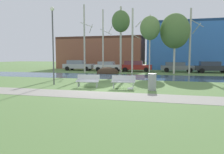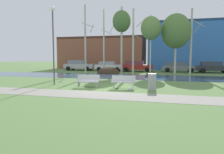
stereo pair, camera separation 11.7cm
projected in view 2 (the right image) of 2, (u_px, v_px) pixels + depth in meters
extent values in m
plane|color=#5B7F42|center=(131.00, 76.00, 24.13)|extent=(120.00, 120.00, 0.00)
cube|color=gray|center=(91.00, 95.00, 12.34)|extent=(60.00, 2.30, 0.01)
cube|color=#33516B|center=(129.00, 77.00, 23.22)|extent=(80.00, 6.07, 0.01)
ellipsoid|color=#423021|center=(108.00, 73.00, 28.05)|extent=(2.86, 2.60, 1.61)
cube|color=silver|center=(88.00, 81.00, 15.25)|extent=(1.64, 0.65, 0.18)
cube|color=silver|center=(89.00, 77.00, 15.50)|extent=(1.60, 0.26, 0.40)
cube|color=silver|center=(79.00, 84.00, 15.43)|extent=(0.09, 0.43, 0.45)
cube|color=silver|center=(97.00, 84.00, 15.23)|extent=(0.09, 0.43, 0.45)
cylinder|color=silver|center=(78.00, 79.00, 15.36)|extent=(0.07, 0.28, 0.04)
cylinder|color=silver|center=(97.00, 79.00, 15.15)|extent=(0.07, 0.28, 0.04)
cube|color=silver|center=(123.00, 82.00, 14.57)|extent=(1.64, 0.66, 0.05)
cube|color=silver|center=(124.00, 78.00, 14.83)|extent=(1.60, 0.26, 0.40)
cube|color=silver|center=(114.00, 85.00, 14.76)|extent=(0.09, 0.43, 0.45)
cube|color=silver|center=(133.00, 85.00, 14.55)|extent=(0.09, 0.43, 0.45)
cylinder|color=silver|center=(113.00, 80.00, 14.68)|extent=(0.07, 0.28, 0.04)
cylinder|color=silver|center=(133.00, 80.00, 14.48)|extent=(0.07, 0.28, 0.04)
cylinder|color=#999B9E|center=(152.00, 82.00, 13.84)|extent=(0.53, 0.53, 1.06)
torus|color=#5B5D5E|center=(152.00, 74.00, 13.79)|extent=(0.55, 0.55, 0.04)
ellipsoid|color=white|center=(130.00, 89.00, 13.78)|extent=(0.37, 0.17, 0.17)
sphere|color=white|center=(132.00, 88.00, 13.73)|extent=(0.12, 0.12, 0.12)
cone|color=gold|center=(133.00, 88.00, 13.71)|extent=(0.07, 0.04, 0.04)
cylinder|color=gold|center=(130.00, 90.00, 13.75)|extent=(0.01, 0.01, 0.10)
cylinder|color=gold|center=(130.00, 90.00, 13.81)|extent=(0.01, 0.01, 0.10)
cylinder|color=#4C4C51|center=(53.00, 48.00, 16.50)|extent=(0.10, 0.10, 5.51)
sphere|color=white|center=(52.00, 9.00, 16.23)|extent=(0.32, 0.32, 0.32)
cylinder|color=beige|center=(85.00, 39.00, 29.04)|extent=(0.22, 0.22, 8.90)
cylinder|color=beige|center=(92.00, 29.00, 29.20)|extent=(0.97, 1.37, 0.97)
cylinder|color=beige|center=(88.00, 25.00, 28.11)|extent=(1.28, 1.25, 0.56)
cylinder|color=beige|center=(104.00, 41.00, 28.72)|extent=(0.19, 0.19, 8.22)
cylinder|color=beige|center=(111.00, 29.00, 28.90)|extent=(1.13, 1.62, 1.00)
cylinder|color=beige|center=(107.00, 32.00, 27.86)|extent=(1.21, 1.18, 0.66)
cylinder|color=beige|center=(122.00, 40.00, 28.30)|extent=(0.25, 0.25, 8.51)
ellipsoid|color=#4C7038|center=(122.00, 21.00, 28.08)|extent=(2.32, 2.32, 2.78)
cylinder|color=beige|center=(133.00, 41.00, 27.30)|extent=(0.23, 0.23, 8.06)
cylinder|color=beige|center=(139.00, 24.00, 27.36)|extent=(0.94, 1.32, 0.55)
cylinder|color=beige|center=(136.00, 36.00, 26.68)|extent=(0.93, 0.91, 0.56)
cylinder|color=beige|center=(151.00, 45.00, 26.52)|extent=(0.15, 0.15, 7.12)
ellipsoid|color=#668947|center=(151.00, 28.00, 26.33)|extent=(2.40, 2.40, 2.88)
cylinder|color=beige|center=(175.00, 46.00, 26.98)|extent=(0.24, 0.24, 6.74)
ellipsoid|color=#567A3D|center=(176.00, 31.00, 26.80)|extent=(3.58, 3.58, 4.29)
cylinder|color=#BCB7A8|center=(191.00, 41.00, 26.39)|extent=(0.23, 0.23, 7.90)
cylinder|color=#BCB7A8|center=(198.00, 28.00, 26.53)|extent=(0.89, 1.25, 1.16)
cylinder|color=#BCB7A8|center=(199.00, 23.00, 25.30)|extent=(1.49, 1.45, 0.67)
cube|color=#B2B5BC|center=(80.00, 66.00, 33.81)|extent=(4.66, 2.15, 0.68)
cube|color=gray|center=(77.00, 62.00, 33.83)|extent=(2.64, 1.81, 0.58)
cylinder|color=black|center=(91.00, 68.00, 34.45)|extent=(0.65, 0.26, 0.64)
cylinder|color=black|center=(87.00, 69.00, 32.61)|extent=(0.65, 0.26, 0.64)
cylinder|color=black|center=(73.00, 68.00, 35.08)|extent=(0.65, 0.26, 0.64)
cylinder|color=black|center=(68.00, 69.00, 33.24)|extent=(0.65, 0.26, 0.64)
cube|color=silver|center=(109.00, 67.00, 32.18)|extent=(4.15, 2.11, 0.63)
cube|color=#949AAC|center=(107.00, 63.00, 32.20)|extent=(2.36, 1.79, 0.47)
cylinder|color=black|center=(120.00, 69.00, 32.85)|extent=(0.65, 0.26, 0.64)
cylinder|color=black|center=(117.00, 69.00, 31.01)|extent=(0.65, 0.26, 0.64)
cylinder|color=black|center=(102.00, 68.00, 33.41)|extent=(0.65, 0.26, 0.64)
cylinder|color=black|center=(99.00, 69.00, 31.57)|extent=(0.65, 0.26, 0.64)
cube|color=maroon|center=(137.00, 67.00, 31.20)|extent=(4.54, 2.05, 0.64)
cube|color=brown|center=(135.00, 63.00, 31.22)|extent=(2.57, 1.72, 0.56)
cylinder|color=black|center=(148.00, 69.00, 31.79)|extent=(0.65, 0.26, 0.64)
cylinder|color=black|center=(147.00, 70.00, 30.04)|extent=(0.65, 0.26, 0.64)
cylinder|color=black|center=(128.00, 69.00, 32.41)|extent=(0.65, 0.26, 0.64)
cylinder|color=black|center=(126.00, 70.00, 30.66)|extent=(0.65, 0.26, 0.64)
cube|color=slate|center=(179.00, 68.00, 30.17)|extent=(4.70, 1.98, 0.56)
cube|color=slate|center=(176.00, 64.00, 30.20)|extent=(2.66, 1.66, 0.48)
cylinder|color=black|center=(189.00, 70.00, 30.72)|extent=(0.65, 0.26, 0.64)
cylinder|color=black|center=(191.00, 70.00, 29.04)|extent=(0.65, 0.26, 0.64)
cylinder|color=black|center=(167.00, 69.00, 31.36)|extent=(0.65, 0.26, 0.64)
cylinder|color=black|center=(168.00, 70.00, 29.68)|extent=(0.65, 0.26, 0.64)
cube|color=#282B30|center=(214.00, 68.00, 28.55)|extent=(4.44, 2.03, 0.62)
cube|color=#2F3648|center=(211.00, 64.00, 28.57)|extent=(2.52, 1.71, 0.55)
cylinder|color=black|center=(223.00, 70.00, 29.15)|extent=(0.65, 0.26, 0.64)
cylinder|color=black|center=(201.00, 70.00, 29.75)|extent=(0.65, 0.26, 0.64)
cylinder|color=black|center=(203.00, 71.00, 28.01)|extent=(0.65, 0.26, 0.64)
cube|color=brown|center=(103.00, 54.00, 39.96)|extent=(15.01, 6.51, 5.15)
cube|color=#4E2C21|center=(103.00, 39.00, 39.70)|extent=(15.01, 6.51, 0.40)
cube|color=#3870C6|center=(190.00, 47.00, 36.47)|extent=(13.37, 6.47, 7.41)
cube|color=navy|center=(191.00, 23.00, 36.10)|extent=(13.37, 6.47, 0.40)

